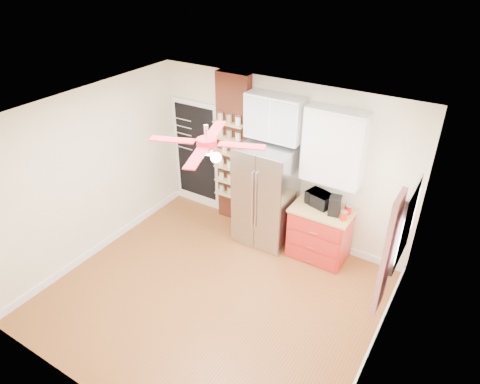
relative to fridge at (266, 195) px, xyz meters
The scene contains 21 objects.
floor 1.85m from the fridge, 88.24° to the right, with size 4.50×4.50×0.00m, color brown.
ceiling 2.45m from the fridge, 88.24° to the right, with size 4.50×4.50×0.00m, color white.
wall_back 0.60m from the fridge, 82.30° to the left, with size 4.50×0.02×2.70m, color beige.
wall_front 3.66m from the fridge, 89.21° to the right, with size 4.50×0.02×2.70m, color beige.
wall_left 2.78m from the fridge, 143.46° to the right, with size 0.02×4.00×2.70m, color beige.
wall_right 2.86m from the fridge, 35.33° to the right, with size 0.02×4.00×2.70m, color beige.
chalkboard 1.70m from the fridge, 168.59° to the left, with size 0.95×0.05×1.95m.
brick_pillar 0.97m from the fridge, 160.07° to the left, with size 0.60×0.16×2.70m, color brown.
fridge is the anchor object (origin of this frame).
upper_glass_cabinet 1.29m from the fridge, 90.00° to the left, with size 0.90×0.35×0.70m, color white.
red_cabinet 1.06m from the fridge, ahead, with size 0.94×0.64×0.90m.
upper_shelf_unit 1.41m from the fridge, 12.78° to the left, with size 0.90×0.30×1.15m, color white.
window 2.49m from the fridge, 17.75° to the right, with size 0.04×0.75×1.05m, color white.
curtain 2.63m from the fridge, 29.86° to the right, with size 0.06×0.40×1.55m, color red.
ceiling_fan 2.25m from the fridge, 88.24° to the right, with size 1.40×1.40×0.44m.
toaster_oven 0.89m from the fridge, ahead, with size 0.39×0.27×0.22m, color black.
coffee_maker 1.18m from the fridge, ahead, with size 0.17×0.19×0.30m, color black.
canister_left 1.35m from the fridge, ahead, with size 0.10×0.10×0.14m, color #AF1D09.
canister_right 1.35m from the fridge, ahead, with size 0.11×0.11×0.14m, color red.
pantry_jar_oats 1.06m from the fridge, behind, with size 0.09×0.09×0.12m, color beige.
pantry_jar_beans 0.86m from the fridge, 167.40° to the left, with size 0.09×0.09×0.13m, color brown.
Camera 1 is at (2.75, -3.70, 4.47)m, focal length 32.00 mm.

